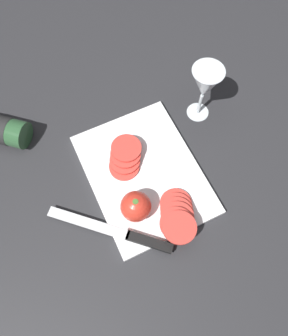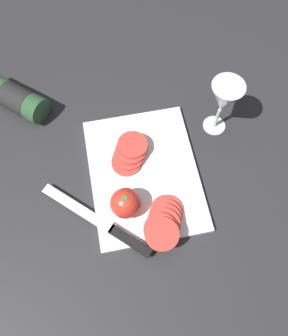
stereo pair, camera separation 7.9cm
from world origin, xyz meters
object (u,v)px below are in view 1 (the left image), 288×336
at_px(whole_tomato, 136,206).
at_px(tomato_slice_stack_far, 125,157).
at_px(tomato_slice_stack_near, 177,215).
at_px(knife, 134,237).
at_px(wine_glass, 205,85).

xyz_separation_m(whole_tomato, tomato_slice_stack_far, (-0.13, 0.03, -0.02)).
distance_m(tomato_slice_stack_near, tomato_slice_stack_far, 0.19).
relative_size(whole_tomato, knife, 0.30).
xyz_separation_m(knife, tomato_slice_stack_near, (-0.00, 0.11, 0.02)).
relative_size(wine_glass, whole_tomato, 2.36).
bearing_deg(whole_tomato, tomato_slice_stack_near, 54.34).
relative_size(knife, tomato_slice_stack_far, 2.16).
bearing_deg(tomato_slice_stack_far, knife, -18.25).
bearing_deg(tomato_slice_stack_near, wine_glass, 141.21).
bearing_deg(wine_glass, whole_tomato, -55.74).
bearing_deg(wine_glass, tomato_slice_stack_near, -38.79).
distance_m(whole_tomato, tomato_slice_stack_far, 0.14).
bearing_deg(whole_tomato, wine_glass, 124.26).
bearing_deg(tomato_slice_stack_near, knife, -89.68).
distance_m(wine_glass, whole_tomato, 0.34).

